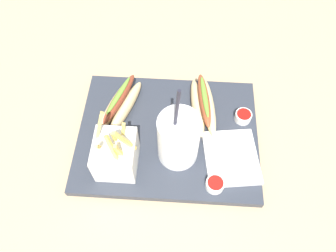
{
  "coord_description": "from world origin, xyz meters",
  "views": [
    {
      "loc": [
        -0.02,
        0.38,
        0.68
      ],
      "look_at": [
        0.0,
        0.0,
        0.05
      ],
      "focal_mm": 34.36,
      "sensor_mm": 36.0,
      "label": 1
    }
  ],
  "objects_px": {
    "hot_dog_2": "(203,105)",
    "napkin_stack": "(231,157)",
    "ketchup_cup_2": "(243,116)",
    "soda_cup": "(178,139)",
    "fries_basket": "(116,154)",
    "hot_dog_1": "(120,104)",
    "ketchup_cup_1": "(215,184)"
  },
  "relations": [
    {
      "from": "napkin_stack",
      "to": "ketchup_cup_2",
      "type": "bearing_deg",
      "value": -106.51
    },
    {
      "from": "hot_dog_1",
      "to": "hot_dog_2",
      "type": "bearing_deg",
      "value": -177.58
    },
    {
      "from": "hot_dog_2",
      "to": "napkin_stack",
      "type": "distance_m",
      "value": 0.14
    },
    {
      "from": "fries_basket",
      "to": "hot_dog_1",
      "type": "xyz_separation_m",
      "value": [
        0.01,
        -0.14,
        -0.02
      ]
    },
    {
      "from": "hot_dog_2",
      "to": "ketchup_cup_2",
      "type": "distance_m",
      "value": 0.1
    },
    {
      "from": "soda_cup",
      "to": "napkin_stack",
      "type": "bearing_deg",
      "value": 177.26
    },
    {
      "from": "soda_cup",
      "to": "ketchup_cup_2",
      "type": "bearing_deg",
      "value": -146.1
    },
    {
      "from": "ketchup_cup_2",
      "to": "napkin_stack",
      "type": "xyz_separation_m",
      "value": [
        0.03,
        0.11,
        -0.01
      ]
    },
    {
      "from": "hot_dog_1",
      "to": "ketchup_cup_2",
      "type": "xyz_separation_m",
      "value": [
        -0.3,
        0.01,
        -0.01
      ]
    },
    {
      "from": "hot_dog_1",
      "to": "ketchup_cup_2",
      "type": "distance_m",
      "value": 0.3
    },
    {
      "from": "hot_dog_1",
      "to": "ketchup_cup_1",
      "type": "bearing_deg",
      "value": 140.88
    },
    {
      "from": "hot_dog_2",
      "to": "fries_basket",
      "type": "bearing_deg",
      "value": 38.98
    },
    {
      "from": "hot_dog_2",
      "to": "ketchup_cup_2",
      "type": "height_order",
      "value": "hot_dog_2"
    },
    {
      "from": "soda_cup",
      "to": "fries_basket",
      "type": "bearing_deg",
      "value": 13.89
    },
    {
      "from": "fries_basket",
      "to": "ketchup_cup_1",
      "type": "xyz_separation_m",
      "value": [
        -0.22,
        0.04,
        -0.03
      ]
    },
    {
      "from": "ketchup_cup_1",
      "to": "hot_dog_1",
      "type": "bearing_deg",
      "value": -39.12
    },
    {
      "from": "ketchup_cup_1",
      "to": "fries_basket",
      "type": "bearing_deg",
      "value": -11.0
    },
    {
      "from": "hot_dog_1",
      "to": "napkin_stack",
      "type": "height_order",
      "value": "hot_dog_1"
    },
    {
      "from": "ketchup_cup_1",
      "to": "napkin_stack",
      "type": "bearing_deg",
      "value": -118.88
    },
    {
      "from": "fries_basket",
      "to": "napkin_stack",
      "type": "bearing_deg",
      "value": -173.94
    },
    {
      "from": "hot_dog_1",
      "to": "soda_cup",
      "type": "bearing_deg",
      "value": 142.58
    },
    {
      "from": "fries_basket",
      "to": "hot_dog_1",
      "type": "relative_size",
      "value": 0.84
    },
    {
      "from": "hot_dog_2",
      "to": "napkin_stack",
      "type": "relative_size",
      "value": 1.27
    },
    {
      "from": "soda_cup",
      "to": "hot_dog_2",
      "type": "height_order",
      "value": "soda_cup"
    },
    {
      "from": "hot_dog_1",
      "to": "ketchup_cup_2",
      "type": "relative_size",
      "value": 4.41
    },
    {
      "from": "ketchup_cup_2",
      "to": "soda_cup",
      "type": "bearing_deg",
      "value": 33.9
    },
    {
      "from": "fries_basket",
      "to": "napkin_stack",
      "type": "relative_size",
      "value": 1.09
    },
    {
      "from": "hot_dog_1",
      "to": "napkin_stack",
      "type": "xyz_separation_m",
      "value": [
        -0.27,
        0.12,
        -0.02
      ]
    },
    {
      "from": "soda_cup",
      "to": "fries_basket",
      "type": "distance_m",
      "value": 0.14
    },
    {
      "from": "fries_basket",
      "to": "ketchup_cup_1",
      "type": "height_order",
      "value": "fries_basket"
    },
    {
      "from": "fries_basket",
      "to": "ketchup_cup_2",
      "type": "xyz_separation_m",
      "value": [
        -0.29,
        -0.14,
        -0.03
      ]
    },
    {
      "from": "soda_cup",
      "to": "fries_basket",
      "type": "relative_size",
      "value": 1.56
    }
  ]
}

